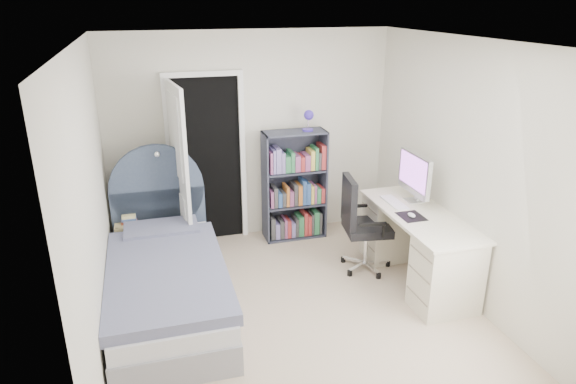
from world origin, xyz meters
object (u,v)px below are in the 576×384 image
object	(u,v)px
desk	(417,244)
nightstand	(134,230)
bed	(167,278)
floor_lamp	(159,217)
bookcase	(295,189)
office_chair	(360,220)

from	to	relation	value
desk	nightstand	bearing A→B (deg)	156.80
bed	nightstand	bearing A→B (deg)	105.73
floor_lamp	bookcase	size ratio (longest dim) A/B	0.81
bed	floor_lamp	size ratio (longest dim) A/B	1.70
bookcase	floor_lamp	bearing A→B (deg)	-173.24
nightstand	floor_lamp	bearing A→B (deg)	-3.71
bed	bookcase	world-z (taller)	bookcase
office_chair	floor_lamp	bearing A→B (deg)	158.89
nightstand	office_chair	size ratio (longest dim) A/B	0.57
floor_lamp	office_chair	size ratio (longest dim) A/B	1.22
office_chair	nightstand	bearing A→B (deg)	160.84
bookcase	office_chair	xyz separation A→B (m)	(0.42, -0.99, -0.04)
nightstand	bookcase	xyz separation A→B (m)	(1.93, 0.18, 0.22)
desk	bed	bearing A→B (deg)	175.32
office_chair	desk	bearing A→B (deg)	-39.65
office_chair	bookcase	bearing A→B (deg)	113.11
bed	nightstand	size ratio (longest dim) A/B	3.63
bed	office_chair	xyz separation A→B (m)	(2.07, 0.19, 0.28)
bed	desk	world-z (taller)	bed
nightstand	desk	bearing A→B (deg)	-23.20
bookcase	office_chair	size ratio (longest dim) A/B	1.51
bed	office_chair	bearing A→B (deg)	5.17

